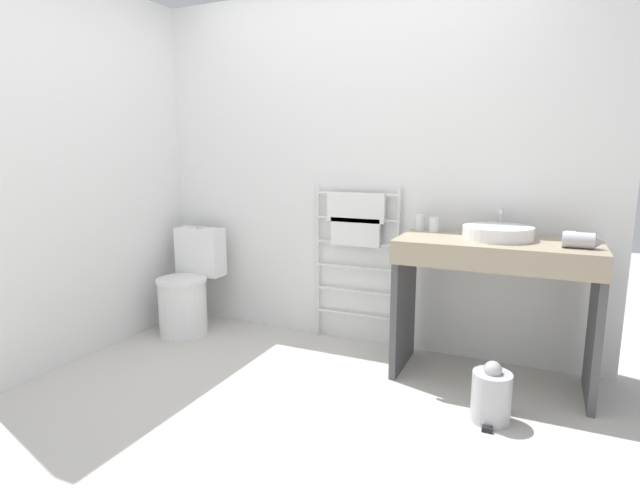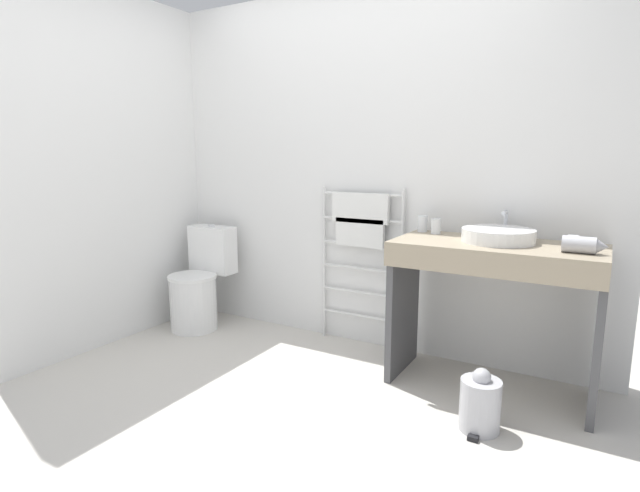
% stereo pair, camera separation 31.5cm
% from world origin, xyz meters
% --- Properties ---
extents(ground_plane, '(12.00, 12.00, 0.00)m').
position_xyz_m(ground_plane, '(0.00, 0.00, 0.00)').
color(ground_plane, beige).
extents(wall_back, '(3.32, 0.12, 2.44)m').
position_xyz_m(wall_back, '(0.00, 1.42, 1.22)').
color(wall_back, white).
rests_on(wall_back, ground_plane).
extents(wall_side, '(0.12, 2.02, 2.44)m').
position_xyz_m(wall_side, '(-1.60, 0.68, 1.22)').
color(wall_side, white).
rests_on(wall_side, ground_plane).
extents(toilet, '(0.38, 0.50, 0.79)m').
position_xyz_m(toilet, '(-1.23, 1.01, 0.33)').
color(toilet, white).
rests_on(toilet, ground_plane).
extents(towel_radiator, '(0.62, 0.06, 1.11)m').
position_xyz_m(towel_radiator, '(0.01, 1.31, 0.80)').
color(towel_radiator, silver).
rests_on(towel_radiator, ground_plane).
extents(vanity_counter, '(1.10, 0.55, 0.85)m').
position_xyz_m(vanity_counter, '(0.96, 1.04, 0.59)').
color(vanity_counter, gray).
rests_on(vanity_counter, ground_plane).
extents(sink_basin, '(0.39, 0.39, 0.07)m').
position_xyz_m(sink_basin, '(0.96, 1.09, 0.89)').
color(sink_basin, white).
rests_on(sink_basin, vanity_counter).
extents(faucet, '(0.02, 0.10, 0.16)m').
position_xyz_m(faucet, '(0.96, 1.28, 0.95)').
color(faucet, silver).
rests_on(faucet, vanity_counter).
extents(cup_near_wall, '(0.06, 0.06, 0.10)m').
position_xyz_m(cup_near_wall, '(0.47, 1.25, 0.90)').
color(cup_near_wall, white).
rests_on(cup_near_wall, vanity_counter).
extents(cup_near_edge, '(0.06, 0.06, 0.09)m').
position_xyz_m(cup_near_edge, '(0.57, 1.21, 0.90)').
color(cup_near_edge, white).
rests_on(cup_near_edge, vanity_counter).
extents(hair_dryer, '(0.20, 0.17, 0.08)m').
position_xyz_m(hair_dryer, '(1.37, 0.98, 0.90)').
color(hair_dryer, '#B7B7BC').
rests_on(hair_dryer, vanity_counter).
extents(trash_bin, '(0.20, 0.23, 0.32)m').
position_xyz_m(trash_bin, '(1.02, 0.58, 0.14)').
color(trash_bin, '#B7B7BC').
rests_on(trash_bin, ground_plane).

